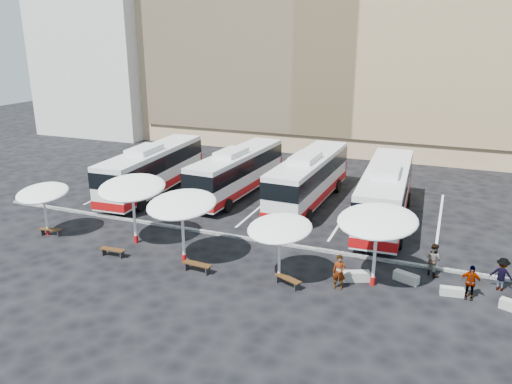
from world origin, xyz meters
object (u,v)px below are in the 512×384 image
at_px(conc_bench_0, 356,276).
at_px(wood_bench_0, 51,230).
at_px(wood_bench_1, 113,251).
at_px(passenger_0, 339,272).
at_px(bus_0, 153,168).
at_px(sunshade_1, 132,188).
at_px(bus_2, 309,177).
at_px(conc_bench_1, 406,278).
at_px(wood_bench_2, 197,265).
at_px(sunshade_0, 43,193).
at_px(bus_1, 237,171).
at_px(passenger_1, 434,260).
at_px(passenger_2, 470,282).
at_px(bus_3, 386,192).
at_px(sunshade_2, 182,205).
at_px(sunshade_3, 280,229).
at_px(sunshade_4, 377,221).
at_px(wood_bench_3, 288,280).
at_px(conc_bench_2, 452,292).
at_px(passenger_3, 502,274).

bearing_deg(conc_bench_0, wood_bench_0, -176.70).
relative_size(wood_bench_1, passenger_0, 0.84).
xyz_separation_m(bus_0, sunshade_1, (4.31, -8.63, 1.42)).
distance_m(bus_2, conc_bench_1, 12.70).
bearing_deg(wood_bench_2, sunshade_0, 174.59).
relative_size(bus_2, conc_bench_1, 9.75).
height_order(bus_1, passenger_1, bus_1).
xyz_separation_m(sunshade_1, wood_bench_0, (-5.48, -1.00, -3.06)).
bearing_deg(passenger_2, sunshade_0, -174.09).
relative_size(bus_2, bus_3, 0.96).
relative_size(sunshade_2, sunshade_3, 1.04).
bearing_deg(conc_bench_0, passenger_0, -119.87).
bearing_deg(passenger_0, passenger_2, 4.98).
bearing_deg(sunshade_4, wood_bench_0, -177.32).
bearing_deg(wood_bench_2, wood_bench_3, 3.34).
relative_size(wood_bench_3, conc_bench_2, 1.39).
bearing_deg(conc_bench_0, sunshade_2, -171.96).
xyz_separation_m(bus_1, sunshade_4, (11.97, -10.79, 1.48)).
height_order(sunshade_0, conc_bench_1, sunshade_0).
bearing_deg(wood_bench_1, conc_bench_0, 9.34).
relative_size(wood_bench_1, passenger_3, 0.89).
bearing_deg(wood_bench_2, passenger_3, 14.51).
bearing_deg(conc_bench_0, conc_bench_1, 18.96).
bearing_deg(wood_bench_1, bus_3, 40.06).
distance_m(bus_3, wood_bench_0, 21.10).
distance_m(wood_bench_2, passenger_1, 12.05).
bearing_deg(sunshade_3, wood_bench_2, -171.57).
bearing_deg(passenger_2, passenger_3, 48.64).
height_order(wood_bench_2, wood_bench_3, wood_bench_2).
bearing_deg(wood_bench_1, conc_bench_1, 10.84).
xyz_separation_m(sunshade_2, conc_bench_2, (13.51, 1.48, -3.07)).
bearing_deg(conc_bench_0, sunshade_1, -179.72).
xyz_separation_m(sunshade_1, conc_bench_1, (15.29, 0.86, -3.15)).
height_order(wood_bench_1, wood_bench_2, wood_bench_2).
xyz_separation_m(bus_0, bus_1, (6.14, 2.07, -0.09)).
bearing_deg(sunshade_0, bus_0, 81.67).
relative_size(conc_bench_1, passenger_2, 0.74).
height_order(bus_0, passenger_2, bus_0).
height_order(sunshade_4, wood_bench_2, sunshade_4).
bearing_deg(wood_bench_0, sunshade_4, 2.68).
relative_size(bus_2, passenger_2, 7.20).
relative_size(wood_bench_0, wood_bench_3, 0.94).
xyz_separation_m(passenger_2, passenger_3, (1.42, 1.46, -0.01)).
xyz_separation_m(sunshade_2, wood_bench_1, (-4.00, -0.87, -2.93)).
bearing_deg(sunshade_3, sunshade_2, 178.02).
relative_size(conc_bench_2, passenger_1, 0.63).
xyz_separation_m(sunshade_1, wood_bench_1, (-0.08, -2.08, -3.04)).
distance_m(sunshade_1, sunshade_2, 4.11).
xyz_separation_m(sunshade_3, passenger_1, (7.06, 3.51, -1.95)).
bearing_deg(passenger_2, sunshade_2, -171.23).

